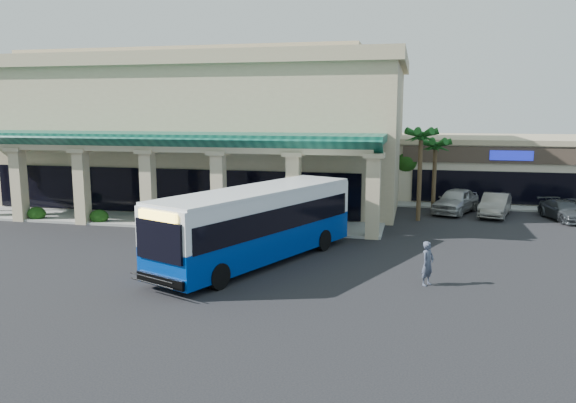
% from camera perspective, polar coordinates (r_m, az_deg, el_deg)
% --- Properties ---
extents(ground, '(110.00, 110.00, 0.00)m').
position_cam_1_polar(ground, '(27.85, -4.79, -5.46)').
color(ground, black).
extents(main_building, '(30.80, 14.80, 11.35)m').
position_cam_1_polar(main_building, '(44.73, -8.47, 7.38)').
color(main_building, tan).
rests_on(main_building, ground).
extents(arcade, '(30.00, 6.20, 5.70)m').
position_cam_1_polar(arcade, '(36.53, -13.61, 2.38)').
color(arcade, '#0B4537').
rests_on(arcade, ground).
extents(strip_mall, '(22.50, 12.50, 4.90)m').
position_cam_1_polar(strip_mall, '(50.80, 23.96, 3.25)').
color(strip_mall, beige).
rests_on(strip_mall, ground).
extents(palm_0, '(2.40, 2.40, 6.60)m').
position_cam_1_polar(palm_0, '(36.83, 13.25, 3.15)').
color(palm_0, '#124415').
rests_on(palm_0, ground).
extents(palm_1, '(2.40, 2.40, 5.80)m').
position_cam_1_polar(palm_1, '(39.88, 14.66, 2.97)').
color(palm_1, '#124415').
rests_on(palm_1, ground).
extents(broadleaf_tree, '(2.60, 2.60, 4.81)m').
position_cam_1_polar(broadleaf_tree, '(44.89, 11.90, 3.11)').
color(broadleaf_tree, '#13360C').
rests_on(broadleaf_tree, ground).
extents(transit_bus, '(7.55, 12.63, 3.49)m').
position_cam_1_polar(transit_bus, '(26.19, -3.09, -2.47)').
color(transit_bus, '#002C8C').
rests_on(transit_bus, ground).
extents(pedestrian, '(0.72, 0.79, 1.82)m').
position_cam_1_polar(pedestrian, '(23.61, 14.00, -6.12)').
color(pedestrian, '#3E4457').
rests_on(pedestrian, ground).
extents(car_silver, '(3.82, 5.43, 1.72)m').
position_cam_1_polar(car_silver, '(40.58, 16.67, 0.07)').
color(car_silver, '#A7A7A7').
rests_on(car_silver, ground).
extents(car_white, '(2.71, 4.89, 1.53)m').
position_cam_1_polar(car_white, '(40.20, 20.30, -0.33)').
color(car_white, gray).
rests_on(car_white, ground).
extents(car_red, '(2.91, 4.71, 1.27)m').
position_cam_1_polar(car_red, '(40.49, 26.22, -0.83)').
color(car_red, '#363A40').
rests_on(car_red, ground).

